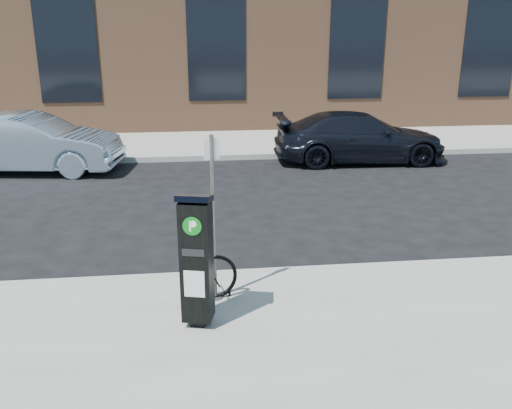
{
  "coord_description": "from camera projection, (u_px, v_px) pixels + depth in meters",
  "views": [
    {
      "loc": [
        -0.91,
        -7.5,
        3.64
      ],
      "look_at": [
        0.03,
        0.5,
        1.04
      ],
      "focal_mm": 38.0,
      "sensor_mm": 36.0,
      "label": 1
    }
  ],
  "objects": [
    {
      "name": "curb_near",
      "position": [
        258.0,
        275.0,
        8.27
      ],
      "size": [
        60.0,
        0.12,
        0.16
      ],
      "primitive_type": "cube",
      "color": "#9E9B93",
      "rests_on": "ground"
    },
    {
      "name": "car_silver",
      "position": [
        30.0,
        143.0,
        14.35
      ],
      "size": [
        4.89,
        2.27,
        1.55
      ],
      "primitive_type": "imported",
      "rotation": [
        0.0,
        0.0,
        1.44
      ],
      "color": "#9EB5C9",
      "rests_on": "ground"
    },
    {
      "name": "sidewalk_far",
      "position": [
        216.0,
        124.0,
        21.52
      ],
      "size": [
        60.0,
        12.0,
        0.15
      ],
      "primitive_type": "cube",
      "color": "gray",
      "rests_on": "ground"
    },
    {
      "name": "building",
      "position": [
        210.0,
        17.0,
        23.1
      ],
      "size": [
        28.0,
        10.05,
        8.25
      ],
      "color": "brown",
      "rests_on": "ground"
    },
    {
      "name": "car_dark",
      "position": [
        359.0,
        137.0,
        15.51
      ],
      "size": [
        4.95,
        2.15,
        1.42
      ],
      "primitive_type": "imported",
      "rotation": [
        0.0,
        0.0,
        1.54
      ],
      "color": "black",
      "rests_on": "ground"
    },
    {
      "name": "sign_pole",
      "position": [
        213.0,
        221.0,
        7.05
      ],
      "size": [
        0.2,
        0.18,
        2.25
      ],
      "rotation": [
        0.0,
        0.0,
        0.28
      ],
      "color": "#5A5650",
      "rests_on": "sidewalk_near"
    },
    {
      "name": "bike_rack",
      "position": [
        214.0,
        278.0,
        7.28
      ],
      "size": [
        0.64,
        0.18,
        0.64
      ],
      "rotation": [
        0.0,
        0.0,
        0.21
      ],
      "color": "black",
      "rests_on": "sidewalk_near"
    },
    {
      "name": "curb_far",
      "position": [
        225.0,
        157.0,
        15.87
      ],
      "size": [
        60.0,
        0.12,
        0.16
      ],
      "primitive_type": "cube",
      "color": "#9E9B93",
      "rests_on": "ground"
    },
    {
      "name": "ground",
      "position": [
        258.0,
        279.0,
        8.31
      ],
      "size": [
        120.0,
        120.0,
        0.0
      ],
      "primitive_type": "plane",
      "color": "black",
      "rests_on": "ground"
    },
    {
      "name": "parking_kiosk",
      "position": [
        197.0,
        259.0,
        6.48
      ],
      "size": [
        0.46,
        0.43,
        1.71
      ],
      "rotation": [
        0.0,
        0.0,
        -0.24
      ],
      "color": "black",
      "rests_on": "sidewalk_near"
    }
  ]
}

